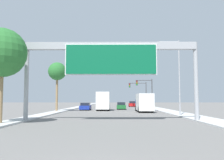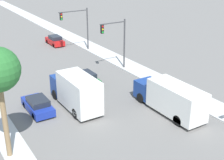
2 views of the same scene
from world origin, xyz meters
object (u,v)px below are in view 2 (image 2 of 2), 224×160
Objects in this scene: car_far_right at (38,105)px; traffic_light_near_intersection at (117,37)px; car_mid_left at (86,78)px; traffic_light_mid_block at (79,23)px; car_mid_right at (55,41)px; truck_box_primary at (76,91)px; truck_box_secondary at (170,98)px.

traffic_light_near_intersection is at bearing 24.07° from car_far_right.
traffic_light_near_intersection reaches higher than car_mid_left.
car_mid_left is 13.70m from traffic_light_mid_block.
car_mid_right is 23.60m from car_far_right.
truck_box_primary is at bearing -18.08° from car_far_right.
truck_box_primary is (3.50, -1.14, 1.06)m from car_far_right.
car_mid_left is at bearing -101.27° from car_mid_right.
car_mid_left is (7.00, 3.58, 0.02)m from car_far_right.
traffic_light_near_intersection is at bearing 36.59° from truck_box_primary.
car_far_right is 0.68× the size of traffic_light_near_intersection.
truck_box_primary is at bearing 140.97° from truck_box_secondary.
car_far_right is 1.02× the size of car_mid_left.
traffic_light_mid_block is (-0.36, 10.00, 0.09)m from traffic_light_near_intersection.
traffic_light_mid_block reaches higher than car_mid_left.
car_far_right is 7.86m from car_mid_left.
truck_box_secondary is at bearing -39.03° from truck_box_primary.
car_mid_right is at bearing 63.58° from car_far_right.
truck_box_secondary reaches higher than car_mid_left.
car_mid_right reaches higher than car_far_right.
truck_box_secondary is at bearing -94.58° from traffic_light_mid_block.
traffic_light_mid_block reaches higher than traffic_light_near_intersection.
traffic_light_mid_block is at bearing 51.84° from car_far_right.
car_mid_right is 1.02× the size of car_mid_left.
car_mid_right is 16.03m from traffic_light_near_intersection.
car_mid_right is at bearing 90.00° from truck_box_secondary.
truck_box_primary is 11.69m from traffic_light_near_intersection.
truck_box_primary is at bearing -126.56° from car_mid_left.
car_mid_right is at bearing 72.56° from truck_box_primary.
traffic_light_mid_block is (12.30, 15.66, 3.72)m from car_far_right.
truck_box_primary is 9.01m from truck_box_secondary.
traffic_light_near_intersection reaches higher than car_mid_right.
traffic_light_near_intersection is at bearing 80.18° from truck_box_secondary.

